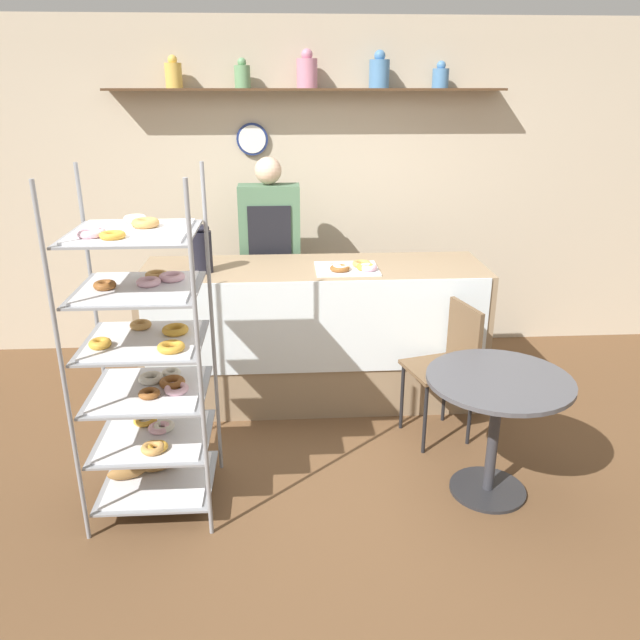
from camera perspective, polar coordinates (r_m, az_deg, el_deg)
ground_plane at (r=3.86m, az=0.34°, el=-13.87°), size 14.00×14.00×0.00m
back_wall at (r=5.33m, az=-1.19°, el=11.79°), size 10.00×0.30×2.70m
display_counter at (r=4.52m, az=-0.52°, el=-1.23°), size 2.39×0.71×1.01m
pastry_rack at (r=3.38m, az=-15.55°, el=-4.40°), size 0.65×0.62×1.83m
person_worker at (r=4.91m, az=-4.54°, el=5.67°), size 0.46×0.23×1.70m
cafe_table at (r=3.57m, az=15.85°, el=-7.60°), size 0.79×0.79×0.72m
cafe_chair at (r=4.08m, az=11.82°, el=-3.32°), size 0.47×0.47×0.90m
coffee_carafe at (r=4.26m, az=-10.73°, el=6.39°), size 0.13×0.13×0.33m
donut_tray_counter at (r=4.26m, az=2.82°, el=4.84°), size 0.43×0.36×0.05m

